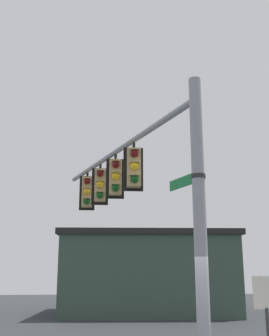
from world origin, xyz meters
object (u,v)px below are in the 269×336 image
traffic_light_arm_end (87,192)px  street_name_sign (190,179)px  traffic_light_mid_outer (100,185)px  traffic_light_nearest_pole (134,167)px  historical_marker (266,308)px  traffic_light_mid_inner (115,177)px

traffic_light_arm_end → street_name_sign: traffic_light_arm_end is taller
traffic_light_mid_outer → traffic_light_nearest_pole: bearing=110.0°
traffic_light_arm_end → historical_marker: size_ratio=0.62×
traffic_light_nearest_pole → traffic_light_arm_end: (1.31, -3.62, 0.00)m
traffic_light_mid_outer → street_name_sign: traffic_light_mid_outer is taller
traffic_light_mid_inner → traffic_light_mid_outer: bearing=-70.0°
traffic_light_mid_outer → historical_marker: traffic_light_mid_outer is taller
traffic_light_mid_outer → street_name_sign: size_ratio=1.09×
traffic_light_nearest_pole → traffic_light_mid_outer: same height
traffic_light_mid_inner → street_name_sign: 4.09m
traffic_light_arm_end → traffic_light_nearest_pole: bearing=110.0°
traffic_light_nearest_pole → traffic_light_mid_inner: same height
traffic_light_mid_inner → traffic_light_mid_outer: (0.44, -1.21, 0.00)m
traffic_light_nearest_pole → traffic_light_mid_inner: (0.44, -1.21, 0.00)m
traffic_light_mid_inner → traffic_light_arm_end: 2.57m
traffic_light_nearest_pole → traffic_light_mid_inner: bearing=-70.0°
traffic_light_arm_end → traffic_light_mid_inner: bearing=110.0°
traffic_light_mid_outer → traffic_light_mid_inner: bearing=110.0°
traffic_light_mid_outer → traffic_light_arm_end: size_ratio=1.00×
traffic_light_nearest_pole → traffic_light_mid_outer: (0.88, -2.41, 0.00)m
traffic_light_nearest_pole → traffic_light_mid_outer: bearing=-70.0°
street_name_sign → traffic_light_mid_inner: bearing=-69.9°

